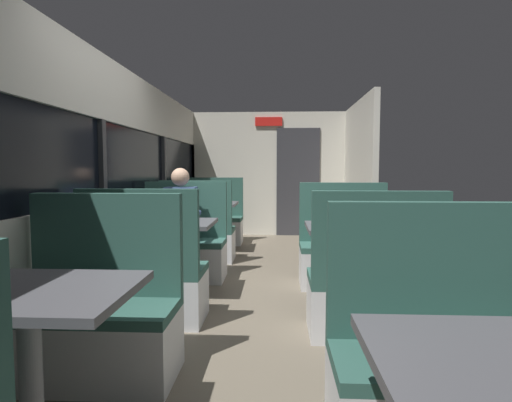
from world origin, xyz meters
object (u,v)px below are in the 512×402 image
Objects in this scene: dining_table_near_window at (28,311)px; bench_near_window_facing_entry at (98,323)px; bench_rear_aisle_facing_entry at (344,255)px; coffee_cup_primary at (221,200)px; dining_table_far_window at (207,209)px; bench_front_aisle_facing_entry at (439,380)px; bench_mid_window_facing_end at (145,282)px; bench_far_window_facing_end at (198,237)px; bench_rear_aisle_facing_end at (373,293)px; bench_mid_window_facing_entry at (183,250)px; dining_table_mid_window at (167,232)px; dining_table_rear_aisle at (357,237)px; seated_passenger at (182,233)px; bench_far_window_facing_entry at (214,224)px.

bench_near_window_facing_entry is (0.00, 0.70, -0.31)m from dining_table_near_window.
coffee_cup_primary is (-1.58, 1.82, 0.46)m from bench_rear_aisle_facing_entry.
bench_front_aisle_facing_entry is (1.79, -4.52, -0.31)m from dining_table_far_window.
bench_mid_window_facing_end is (0.00, 1.61, -0.31)m from dining_table_near_window.
bench_far_window_facing_end reaches higher than dining_table_far_window.
bench_far_window_facing_end is 1.00× the size of bench_front_aisle_facing_entry.
bench_rear_aisle_facing_entry is at bearing 33.81° from bench_mid_window_facing_end.
bench_rear_aisle_facing_entry is at bearing 90.00° from bench_front_aisle_facing_entry.
dining_table_far_window is 0.77m from bench_far_window_facing_end.
bench_rear_aisle_facing_end is 1.00× the size of bench_rear_aisle_facing_entry.
dining_table_mid_window is at bearing -90.00° from bench_mid_window_facing_entry.
dining_table_near_window is 1.00× the size of dining_table_far_window.
dining_table_far_window is at bearing 90.00° from dining_table_mid_window.
bench_front_aisle_facing_entry is at bearing -51.03° from dining_table_mid_window.
bench_mid_window_facing_entry is 1.00× the size of bench_rear_aisle_facing_end.
dining_table_rear_aisle is 10.00× the size of coffee_cup_primary.
bench_near_window_facing_entry is at bearing -90.00° from dining_table_far_window.
coffee_cup_primary is at bearing 116.08° from bench_rear_aisle_facing_end.
bench_front_aisle_facing_entry is at bearing -57.77° from seated_passenger.
bench_mid_window_facing_end is 12.22× the size of coffee_cup_primary.
dining_table_near_window is 1.00× the size of dining_table_mid_window.
dining_table_far_window is 1.69m from seated_passenger.
bench_rear_aisle_facing_end is at bearing -26.68° from dining_table_mid_window.
seated_passenger is at bearing 90.00° from bench_mid_window_facing_end.
bench_rear_aisle_facing_end is (1.79, -1.60, 0.00)m from bench_mid_window_facing_entry.
bench_mid_window_facing_end is at bearing 90.00° from dining_table_near_window.
coffee_cup_primary reaches higher than dining_table_near_window.
bench_mid_window_facing_entry is 1.00× the size of bench_far_window_facing_end.
bench_far_window_facing_end is at bearing -90.00° from bench_far_window_facing_entry.
bench_front_aisle_facing_entry is (1.79, -3.83, 0.00)m from bench_far_window_facing_end.
bench_near_window_facing_entry reaches higher than dining_table_rear_aisle.
dining_table_mid_window is 1.00× the size of dining_table_rear_aisle.
dining_table_near_window is 0.82× the size of bench_rear_aisle_facing_end.
bench_rear_aisle_facing_end is (0.00, 1.31, 0.00)m from bench_front_aisle_facing_entry.
bench_mid_window_facing_entry and bench_far_window_facing_entry have the same top height.
coffee_cup_primary is (0.21, -0.69, 0.46)m from bench_far_window_facing_entry.
bench_mid_window_facing_end is 1.40m from bench_mid_window_facing_entry.
bench_far_window_facing_end is 2.11m from bench_rear_aisle_facing_entry.
dining_table_rear_aisle is (1.79, 2.11, 0.00)m from dining_table_near_window.
bench_front_aisle_facing_entry is (1.79, -2.91, 0.00)m from bench_mid_window_facing_entry.
dining_table_near_window is 2.77m from dining_table_rear_aisle.
bench_far_window_facing_end reaches higher than coffee_cup_primary.
bench_far_window_facing_entry is (0.00, 2.31, 0.00)m from bench_mid_window_facing_entry.
bench_rear_aisle_facing_end is (1.79, -2.51, 0.00)m from bench_far_window_facing_end.
bench_front_aisle_facing_entry is 1.31m from bench_rear_aisle_facing_end.
seated_passenger reaches higher than bench_near_window_facing_entry.
dining_table_rear_aisle is 2.97m from coffee_cup_primary.
bench_far_window_facing_end is at bearing 115.08° from bench_front_aisle_facing_entry.
bench_mid_window_facing_end is (0.00, -0.70, -0.31)m from dining_table_mid_window.
seated_passenger is at bearing 90.00° from dining_table_mid_window.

